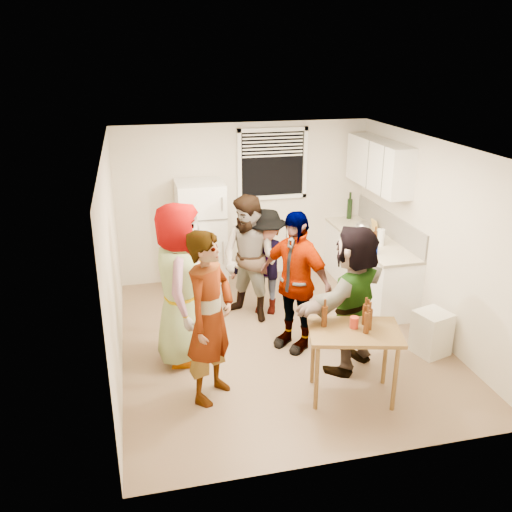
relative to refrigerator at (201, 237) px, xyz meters
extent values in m
cube|color=white|center=(0.00, 0.00, 0.00)|extent=(0.70, 0.70, 1.70)
cube|color=white|center=(2.45, -0.73, -0.42)|extent=(0.60, 2.20, 0.86)
cube|color=beige|center=(2.45, -0.73, 0.03)|extent=(0.64, 2.22, 0.04)
cube|color=#B5AEA5|center=(2.74, -0.73, 0.23)|extent=(0.03, 2.20, 0.36)
cube|color=white|center=(2.58, -0.53, 1.10)|extent=(0.34, 1.60, 0.70)
cylinder|color=white|center=(2.43, -1.10, 0.05)|extent=(0.11, 0.11, 0.24)
cylinder|color=black|center=(2.50, 0.24, 0.05)|extent=(0.08, 0.08, 0.33)
cylinder|color=#47230C|center=(2.35, -1.09, 0.05)|extent=(0.05, 0.05, 0.21)
cylinder|color=#0A27B6|center=(2.19, -1.42, 0.05)|extent=(0.10, 0.10, 0.13)
cube|color=#F6C35C|center=(2.67, -0.37, 0.12)|extent=(0.02, 0.18, 0.15)
cube|color=silver|center=(2.47, -2.58, -0.60)|extent=(0.46, 0.46, 0.55)
cylinder|color=#47230C|center=(1.35, -3.09, -0.05)|extent=(0.05, 0.05, 0.21)
cylinder|color=#A62C19|center=(1.18, -3.14, -0.05)|extent=(0.09, 0.09, 0.12)
imported|color=gray|center=(-0.51, -2.01, -0.85)|extent=(2.09, 1.28, 0.62)
imported|color=#141933|center=(-0.29, -2.84, -0.85)|extent=(1.89, 1.74, 0.45)
imported|color=brown|center=(0.50, -1.16, -0.85)|extent=(1.85, 1.83, 0.66)
imported|color=#444449|center=(0.76, -1.03, -0.85)|extent=(1.53, 1.79, 0.57)
imported|color=black|center=(0.87, -2.03, -0.85)|extent=(2.05, 1.89, 0.43)
imported|color=#E48E4E|center=(1.38, -2.63, -0.85)|extent=(2.35, 2.38, 0.52)
camera|label=1|loc=(-0.95, -7.80, 2.68)|focal=38.00mm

